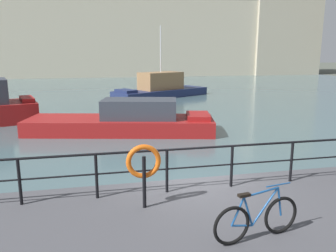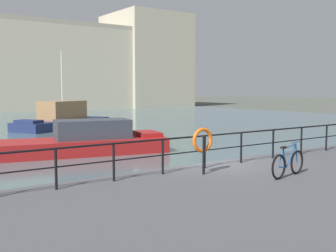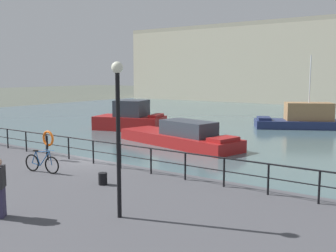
{
  "view_description": "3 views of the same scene",
  "coord_description": "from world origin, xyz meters",
  "px_view_note": "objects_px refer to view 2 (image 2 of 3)",
  "views": [
    {
      "loc": [
        -2.54,
        -8.24,
        4.1
      ],
      "look_at": [
        0.05,
        3.73,
        1.45
      ],
      "focal_mm": 36.32,
      "sensor_mm": 36.0,
      "label": 1
    },
    {
      "loc": [
        -9.55,
        -10.85,
        3.39
      ],
      "look_at": [
        1.55,
        4.81,
        1.64
      ],
      "focal_mm": 44.5,
      "sensor_mm": 36.0,
      "label": 2
    },
    {
      "loc": [
        13.54,
        -13.21,
        4.82
      ],
      "look_at": [
        -0.72,
        7.17,
        1.58
      ],
      "focal_mm": 42.4,
      "sensor_mm": 36.0,
      "label": 3
    }
  ],
  "objects_px": {
    "parked_bicycle": "(288,163)",
    "moored_red_daysailer": "(80,142)",
    "life_ring_stand": "(203,142)",
    "moored_green_narrowboat": "(63,118)"
  },
  "relations": [
    {
      "from": "parked_bicycle",
      "to": "moored_red_daysailer",
      "type": "bearing_deg",
      "value": 85.74
    },
    {
      "from": "life_ring_stand",
      "to": "parked_bicycle",
      "type": "bearing_deg",
      "value": -44.41
    },
    {
      "from": "moored_green_narrowboat",
      "to": "life_ring_stand",
      "type": "bearing_deg",
      "value": 50.09
    },
    {
      "from": "moored_red_daysailer",
      "to": "parked_bicycle",
      "type": "distance_m",
      "value": 12.33
    },
    {
      "from": "moored_red_daysailer",
      "to": "life_ring_stand",
      "type": "distance_m",
      "value": 10.6
    },
    {
      "from": "moored_red_daysailer",
      "to": "life_ring_stand",
      "type": "relative_size",
      "value": 7.12
    },
    {
      "from": "moored_red_daysailer",
      "to": "moored_green_narrowboat",
      "type": "bearing_deg",
      "value": 85.15
    },
    {
      "from": "parked_bicycle",
      "to": "life_ring_stand",
      "type": "distance_m",
      "value": 2.55
    },
    {
      "from": "moored_green_narrowboat",
      "to": "life_ring_stand",
      "type": "relative_size",
      "value": 6.93
    },
    {
      "from": "parked_bicycle",
      "to": "life_ring_stand",
      "type": "bearing_deg",
      "value": 125.93
    }
  ]
}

